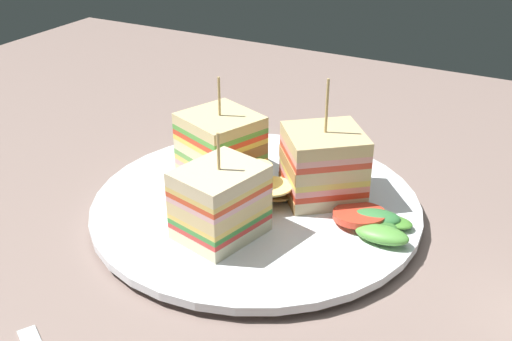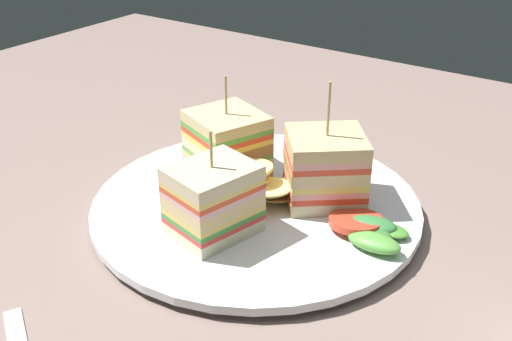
% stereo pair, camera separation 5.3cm
% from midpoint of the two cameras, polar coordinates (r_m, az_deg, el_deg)
% --- Properties ---
extents(ground_plane, '(1.24, 0.96, 0.02)m').
position_cam_midpoint_polar(ground_plane, '(0.56, 2.74, -4.84)').
color(ground_plane, gray).
extents(plate, '(0.29, 0.29, 0.01)m').
position_cam_midpoint_polar(plate, '(0.55, 2.78, -3.34)').
color(plate, white).
rests_on(plate, ground_plane).
extents(sandwich_wedge_0, '(0.07, 0.08, 0.09)m').
position_cam_midpoint_polar(sandwich_wedge_0, '(0.49, -1.05, -2.77)').
color(sandwich_wedge_0, beige).
rests_on(sandwich_wedge_0, plate).
extents(sandwich_wedge_1, '(0.09, 0.09, 0.11)m').
position_cam_midpoint_polar(sandwich_wedge_1, '(0.54, 9.16, 0.15)').
color(sandwich_wedge_1, beige).
rests_on(sandwich_wedge_1, plate).
extents(sandwich_wedge_2, '(0.08, 0.08, 0.10)m').
position_cam_midpoint_polar(sandwich_wedge_2, '(0.58, -0.04, 2.38)').
color(sandwich_wedge_2, beige).
rests_on(sandwich_wedge_2, plate).
extents(chip_pile, '(0.07, 0.07, 0.04)m').
position_cam_midpoint_polar(chip_pile, '(0.54, 3.41, -1.20)').
color(chip_pile, '#E4B566').
rests_on(chip_pile, plate).
extents(salad_garnish, '(0.07, 0.05, 0.01)m').
position_cam_midpoint_polar(salad_garnish, '(0.50, 13.40, -5.52)').
color(salad_garnish, '#397F40').
rests_on(salad_garnish, plate).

